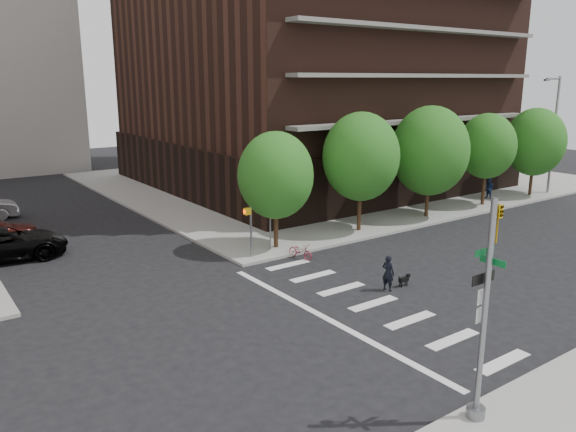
% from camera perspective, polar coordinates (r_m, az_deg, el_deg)
% --- Properties ---
extents(ground, '(120.00, 120.00, 0.00)m').
position_cam_1_polar(ground, '(21.65, 2.84, -10.67)').
color(ground, black).
rests_on(ground, ground).
extents(sidewalk_ne, '(39.00, 33.00, 0.15)m').
position_cam_1_polar(sidewalk_ne, '(51.65, 4.50, 3.85)').
color(sidewalk_ne, gray).
rests_on(sidewalk_ne, ground).
extents(crosswalk, '(3.85, 13.00, 0.01)m').
position_cam_1_polar(crosswalk, '(22.97, 7.22, -9.26)').
color(crosswalk, silver).
rests_on(crosswalk, ground).
extents(tree_a, '(4.00, 4.00, 5.90)m').
position_cam_1_polar(tree_a, '(29.34, -1.26, 4.15)').
color(tree_a, '#301E11').
rests_on(tree_a, sidewalk_ne).
extents(tree_b, '(4.50, 4.50, 6.65)m').
position_cam_1_polar(tree_b, '(32.98, 7.42, 5.99)').
color(tree_b, '#301E11').
rests_on(tree_b, sidewalk_ne).
extents(tree_c, '(5.00, 5.00, 6.80)m').
position_cam_1_polar(tree_c, '(37.32, 14.23, 6.43)').
color(tree_c, '#301E11').
rests_on(tree_c, sidewalk_ne).
extents(tree_d, '(4.00, 4.00, 6.20)m').
position_cam_1_polar(tree_d, '(42.06, 19.57, 6.71)').
color(tree_d, '#301E11').
rests_on(tree_d, sidewalk_ne).
extents(tree_e, '(4.50, 4.50, 6.35)m').
position_cam_1_polar(tree_e, '(47.10, 23.80, 6.89)').
color(tree_e, '#301E11').
rests_on(tree_e, sidewalk_ne).
extents(traffic_signal, '(0.90, 0.75, 6.00)m').
position_cam_1_polar(traffic_signal, '(15.55, 19.25, -10.76)').
color(traffic_signal, slate).
rests_on(traffic_signal, sidewalk_s).
extents(pedestrian_signal, '(2.18, 0.67, 2.60)m').
position_cam_1_polar(pedestrian_signal, '(28.42, -3.38, -0.71)').
color(pedestrian_signal, slate).
rests_on(pedestrian_signal, sidewalk_ne).
extents(streetlamp, '(2.14, 0.22, 9.00)m').
position_cam_1_polar(streetlamp, '(48.43, 25.35, 8.15)').
color(streetlamp, slate).
rests_on(streetlamp, sidewalk_ne).
extents(parked_car_black, '(3.36, 6.28, 1.68)m').
position_cam_1_polar(parked_car_black, '(31.71, -26.92, -2.58)').
color(parked_car_black, black).
rests_on(parked_car_black, ground).
extents(scooter, '(0.83, 1.60, 0.80)m').
position_cam_1_polar(scooter, '(28.69, 1.27, -3.57)').
color(scooter, '#9D233A').
rests_on(scooter, ground).
extents(dog_walker, '(0.65, 0.51, 1.58)m').
position_cam_1_polar(dog_walker, '(24.73, 10.13, -5.71)').
color(dog_walker, black).
rests_on(dog_walker, ground).
extents(dog, '(0.60, 0.17, 0.51)m').
position_cam_1_polar(dog, '(25.50, 11.73, -6.30)').
color(dog, black).
rests_on(dog, ground).
extents(pedestrian_far, '(0.85, 0.71, 1.59)m').
position_cam_1_polar(pedestrian_far, '(44.75, 19.73, 2.66)').
color(pedestrian_far, navy).
rests_on(pedestrian_far, sidewalk_ne).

